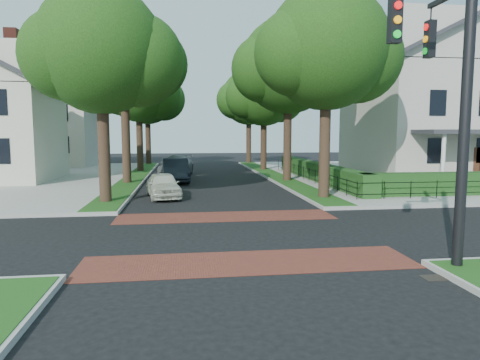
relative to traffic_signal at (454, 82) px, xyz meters
name	(u,v)px	position (x,y,z in m)	size (l,w,h in m)	color
ground	(235,235)	(-4.89, 4.41, -4.71)	(120.00, 120.00, 0.00)	black
sidewalk_ne	(438,174)	(14.61, 23.41, -4.63)	(30.00, 30.00, 0.15)	gray
crosswalk_far	(226,217)	(-4.89, 7.61, -4.70)	(9.00, 2.20, 0.01)	maroon
crosswalk_near	(249,262)	(-4.89, 1.21, -4.70)	(9.00, 2.20, 0.01)	maroon
storm_drain	(436,278)	(-0.59, -0.59, -4.70)	(0.65, 0.45, 0.01)	black
grass_strip_ne	(273,175)	(0.51, 23.51, -4.55)	(1.60, 29.80, 0.02)	#1F4714
grass_strip_nw	(136,176)	(-10.29, 23.51, -4.55)	(1.60, 29.80, 0.02)	#1F4714
tree_right_near	(327,51)	(0.72, 11.65, 2.92)	(7.75, 6.67, 10.66)	black
tree_right_mid	(289,67)	(0.72, 19.66, 3.28)	(8.25, 7.09, 11.22)	black
tree_right_far	(265,95)	(0.71, 28.64, 2.20)	(7.25, 6.23, 9.74)	black
tree_right_back	(249,99)	(0.72, 37.64, 2.56)	(7.50, 6.45, 10.20)	black
tree_left_near	(104,53)	(-10.28, 11.64, 2.56)	(7.50, 6.45, 10.20)	black
tree_left_mid	(126,58)	(-10.28, 19.66, 3.64)	(8.00, 6.88, 11.48)	black
tree_left_far	(140,91)	(-10.29, 28.63, 2.41)	(7.00, 6.02, 9.86)	black
tree_left_back	(148,96)	(-10.28, 37.65, 2.70)	(7.75, 6.66, 10.44)	black
hedge_main_road	(317,171)	(2.81, 19.41, -3.96)	(1.00, 18.00, 1.20)	#153F15
fence_main_road	(306,174)	(2.01, 19.41, -4.11)	(0.06, 18.00, 0.90)	black
house_victorian	(442,99)	(12.62, 20.33, 1.31)	(13.00, 13.05, 12.48)	#BCB6A9
house_left_far	(47,117)	(-20.38, 36.41, 0.33)	(10.00, 9.00, 10.14)	#BCB6A9
traffic_signal	(454,82)	(0.00, 0.00, 0.00)	(2.17, 2.00, 8.00)	black
parked_car_front	(163,185)	(-7.70, 13.30, -4.03)	(1.61, 3.99, 1.36)	silver
parked_car_middle	(175,170)	(-7.19, 20.78, -3.87)	(1.77, 5.07, 1.67)	#1C222A
parked_car_rear	(177,166)	(-7.19, 25.55, -3.91)	(2.24, 5.51, 1.60)	slate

